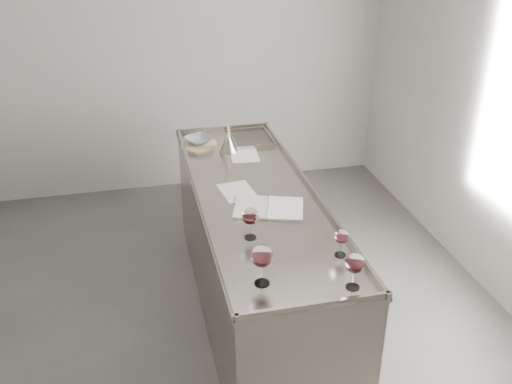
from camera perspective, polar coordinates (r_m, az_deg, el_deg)
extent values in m
cube|color=#494745|center=(3.90, -6.43, -15.51)|extent=(4.50, 5.00, 0.02)
cube|color=#A2A09D|center=(5.53, -10.64, 13.85)|extent=(4.50, 0.02, 2.80)
cube|color=gray|center=(3.91, -0.02, -6.46)|extent=(0.75, 2.40, 0.92)
cube|color=gray|center=(3.67, -0.03, -0.32)|extent=(0.77, 2.42, 0.02)
cube|color=gray|center=(2.69, 5.85, -11.22)|extent=(0.77, 0.02, 0.03)
cube|color=gray|center=(4.73, -3.32, 6.40)|extent=(0.77, 0.02, 0.03)
cube|color=gray|center=(3.60, -5.69, -0.56)|extent=(0.02, 2.42, 0.03)
cube|color=gray|center=(3.75, 5.42, 0.61)|extent=(0.02, 2.42, 0.03)
cube|color=#595654|center=(4.52, -0.51, 5.18)|extent=(0.30, 0.38, 0.01)
cylinder|color=white|center=(2.84, 0.60, -9.08)|extent=(0.08, 0.08, 0.00)
cylinder|color=white|center=(2.80, 0.61, -8.17)|extent=(0.01, 0.01, 0.10)
ellipsoid|color=white|center=(2.75, 0.62, -6.43)|extent=(0.11, 0.11, 0.12)
cylinder|color=#3C080C|center=(2.76, 0.61, -6.86)|extent=(0.08, 0.08, 0.02)
cylinder|color=white|center=(3.19, -0.56, -4.55)|extent=(0.07, 0.07, 0.00)
cylinder|color=white|center=(3.17, -0.56, -3.83)|extent=(0.01, 0.01, 0.09)
ellipsoid|color=white|center=(3.13, -0.57, -2.45)|extent=(0.09, 0.09, 0.10)
cylinder|color=#38070A|center=(3.14, -0.57, -2.79)|extent=(0.07, 0.07, 0.02)
cylinder|color=white|center=(2.85, 9.63, -9.33)|extent=(0.07, 0.07, 0.00)
cylinder|color=white|center=(2.82, 9.71, -8.54)|extent=(0.01, 0.01, 0.09)
ellipsoid|color=white|center=(2.77, 9.85, -7.01)|extent=(0.10, 0.10, 0.10)
cylinder|color=#35070B|center=(2.78, 9.81, -7.39)|extent=(0.07, 0.07, 0.02)
cylinder|color=white|center=(3.08, 8.42, -6.22)|extent=(0.06, 0.06, 0.00)
cylinder|color=white|center=(3.05, 8.47, -5.58)|extent=(0.01, 0.01, 0.08)
ellipsoid|color=white|center=(3.02, 8.56, -4.42)|extent=(0.08, 0.08, 0.08)
cylinder|color=#380711|center=(3.03, 8.54, -4.69)|extent=(0.06, 0.06, 0.02)
cube|color=white|center=(3.49, -0.47, -1.50)|extent=(0.28, 0.34, 0.01)
cube|color=white|center=(3.48, 3.03, -1.63)|extent=(0.28, 0.34, 0.01)
cylinder|color=white|center=(3.48, 1.28, -1.48)|extent=(0.10, 0.28, 0.01)
cube|color=silver|center=(3.69, -1.86, 0.06)|extent=(0.24, 0.31, 0.00)
cube|color=white|center=(4.23, -1.17, 3.75)|extent=(0.22, 0.30, 0.00)
cylinder|color=#CAB682|center=(4.43, -5.74, 4.77)|extent=(0.35, 0.35, 0.02)
imported|color=#8999A0|center=(4.41, -5.76, 5.19)|extent=(0.26, 0.26, 0.05)
cone|color=gray|center=(4.28, -2.81, 4.84)|extent=(0.15, 0.15, 0.13)
cylinder|color=gray|center=(4.25, -2.84, 5.83)|extent=(0.03, 0.03, 0.03)
cylinder|color=#A6612E|center=(4.24, -2.84, 6.13)|extent=(0.04, 0.04, 0.02)
cone|color=gray|center=(4.23, -2.85, 6.50)|extent=(0.03, 0.03, 0.04)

